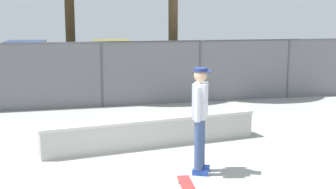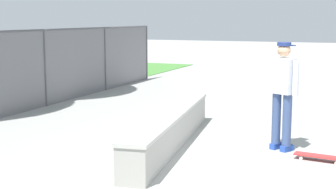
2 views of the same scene
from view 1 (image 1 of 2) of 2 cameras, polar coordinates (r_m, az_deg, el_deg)
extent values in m
plane|color=#9E9E99|center=(7.95, -3.46, -9.94)|extent=(80.00, 80.00, 0.00)
cube|color=#478438|center=(23.95, -10.91, 3.22)|extent=(30.52, 20.00, 0.02)
cube|color=#A8A59E|center=(9.52, -2.01, -4.88)|extent=(4.63, 1.11, 0.54)
cube|color=beige|center=(9.45, -2.02, -3.12)|extent=(4.68, 1.15, 0.06)
cube|color=#2647A5|center=(8.08, 4.32, -9.26)|extent=(0.28, 0.22, 0.10)
cube|color=#2647A5|center=(7.87, 4.07, -9.77)|extent=(0.28, 0.22, 0.10)
cylinder|color=#384C7A|center=(7.93, 4.15, -5.90)|extent=(0.15, 0.15, 0.88)
cylinder|color=#384C7A|center=(7.73, 3.90, -6.33)|extent=(0.15, 0.15, 0.88)
cube|color=silver|center=(7.66, 4.09, -0.78)|extent=(0.37, 0.44, 0.60)
cylinder|color=silver|center=(7.91, 4.36, -0.60)|extent=(0.10, 0.10, 0.58)
cylinder|color=silver|center=(7.42, 3.79, -1.28)|extent=(0.10, 0.10, 0.58)
sphere|color=tan|center=(7.59, 4.13, 2.41)|extent=(0.22, 0.22, 0.22)
cylinder|color=navy|center=(7.58, 4.14, 3.16)|extent=(0.23, 0.23, 0.06)
cube|color=navy|center=(7.57, 5.11, 2.94)|extent=(0.20, 0.23, 0.02)
cube|color=red|center=(7.23, 2.41, -11.32)|extent=(0.29, 0.82, 0.02)
cube|color=#B2B2B7|center=(7.49, 2.04, -10.70)|extent=(0.15, 0.08, 0.02)
cylinder|color=silver|center=(7.49, 1.38, -10.98)|extent=(0.04, 0.06, 0.05)
cylinder|color=silver|center=(7.51, 2.69, -10.91)|extent=(0.04, 0.06, 0.05)
cylinder|color=#4C4C51|center=(13.64, -8.36, 2.54)|extent=(0.07, 0.07, 1.96)
cylinder|color=#4C4C51|center=(14.29, 4.06, 2.94)|extent=(0.07, 0.07, 1.96)
cylinder|color=#4C4C51|center=(15.53, 14.95, 3.19)|extent=(0.07, 0.07, 1.96)
cylinder|color=#4C4C51|center=(13.56, -8.46, 6.53)|extent=(18.52, 0.05, 0.05)
cube|color=slate|center=(13.64, -8.36, 2.54)|extent=(18.52, 0.01, 1.96)
cylinder|color=#47301E|center=(15.70, -12.30, 9.22)|extent=(0.32, 0.32, 5.17)
cylinder|color=brown|center=(15.51, 0.65, 9.49)|extent=(0.32, 0.32, 5.20)
cube|color=#233D9E|center=(20.56, -17.39, 3.74)|extent=(2.06, 4.31, 0.70)
cube|color=navy|center=(20.36, -17.54, 5.57)|extent=(1.73, 2.20, 0.64)
cylinder|color=black|center=(22.00, -19.29, 3.09)|extent=(0.26, 0.65, 0.64)
cylinder|color=black|center=(21.80, -14.61, 3.27)|extent=(0.26, 0.65, 0.64)
cylinder|color=black|center=(19.45, -20.41, 2.21)|extent=(0.26, 0.65, 0.64)
cylinder|color=black|center=(19.22, -15.11, 2.41)|extent=(0.26, 0.65, 0.64)
cube|color=gold|center=(20.71, -7.18, 4.15)|extent=(2.06, 4.31, 0.70)
cube|color=#776413|center=(20.50, -7.19, 5.98)|extent=(1.73, 2.20, 0.64)
cylinder|color=black|center=(22.00, -9.72, 3.50)|extent=(0.26, 0.65, 0.64)
cylinder|color=black|center=(22.11, -5.04, 3.63)|extent=(0.26, 0.65, 0.64)
cylinder|color=black|center=(19.42, -9.57, 2.68)|extent=(0.26, 0.65, 0.64)
cylinder|color=black|center=(19.53, -4.28, 2.83)|extent=(0.26, 0.65, 0.64)
camera|label=2|loc=(8.38, -60.64, 1.79)|focal=53.63mm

